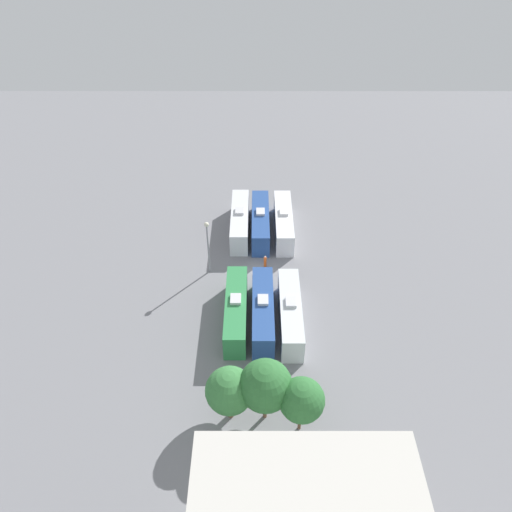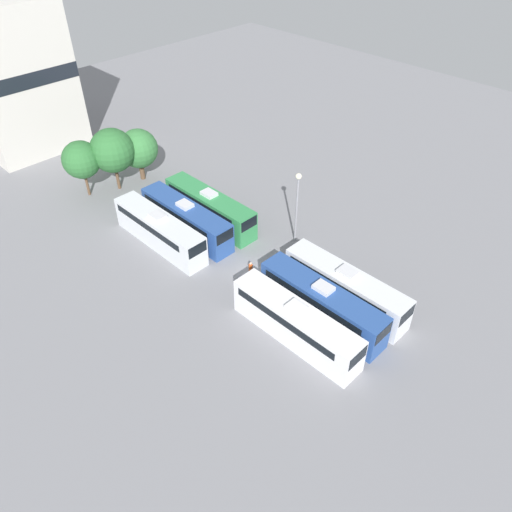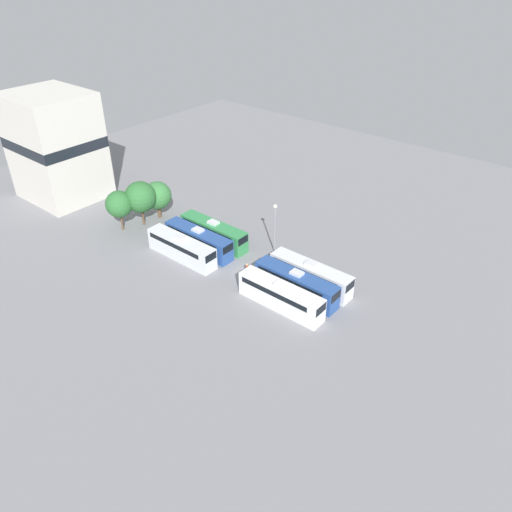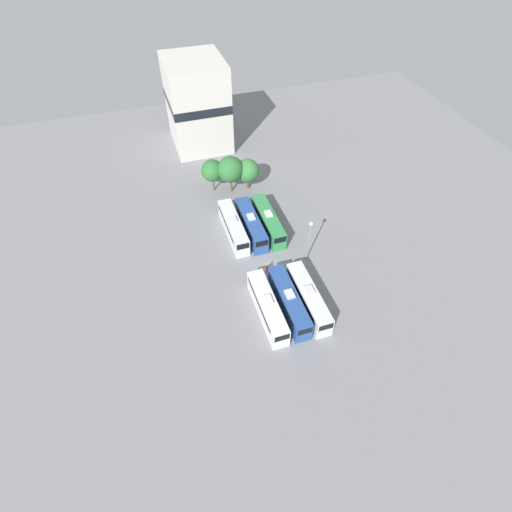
{
  "view_description": "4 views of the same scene",
  "coord_description": "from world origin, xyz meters",
  "px_view_note": "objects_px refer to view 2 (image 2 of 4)",
  "views": [
    {
      "loc": [
        0.73,
        49.22,
        42.76
      ],
      "look_at": [
        0.75,
        -1.34,
        1.54
      ],
      "focal_mm": 35.0,
      "sensor_mm": 36.0,
      "label": 1
    },
    {
      "loc": [
        -24.92,
        -25.91,
        30.96
      ],
      "look_at": [
        0.47,
        -0.73,
        1.98
      ],
      "focal_mm": 35.0,
      "sensor_mm": 36.0,
      "label": 2
    },
    {
      "loc": [
        -43.49,
        -38.16,
        39.32
      ],
      "look_at": [
        0.22,
        -1.98,
        3.2
      ],
      "focal_mm": 35.0,
      "sensor_mm": 36.0,
      "label": 3
    },
    {
      "loc": [
        -15.21,
        -40.81,
        47.72
      ],
      "look_at": [
        -1.77,
        0.74,
        2.36
      ],
      "focal_mm": 28.0,
      "sensor_mm": 36.0,
      "label": 4
    }
  ],
  "objects_px": {
    "bus_2": "(345,287)",
    "bus_3": "(159,230)",
    "tree_1": "(112,151)",
    "bus_5": "(210,207)",
    "worker_person": "(251,271)",
    "bus_0": "(295,323)",
    "bus_1": "(321,302)",
    "tree_0": "(81,160)",
    "light_pole": "(297,197)",
    "tree_2": "(138,149)",
    "bus_4": "(186,218)",
    "depot_building": "(9,73)"
  },
  "relations": [
    {
      "from": "bus_2",
      "to": "bus_3",
      "type": "bearing_deg",
      "value": 108.93
    },
    {
      "from": "tree_0",
      "to": "bus_5",
      "type": "bearing_deg",
      "value": -65.41
    },
    {
      "from": "light_pole",
      "to": "tree_1",
      "type": "xyz_separation_m",
      "value": [
        -6.89,
        21.56,
        -0.4
      ]
    },
    {
      "from": "bus_1",
      "to": "bus_4",
      "type": "distance_m",
      "value": 17.64
    },
    {
      "from": "tree_0",
      "to": "depot_building",
      "type": "xyz_separation_m",
      "value": [
        1.51,
        18.37,
        4.71
      ]
    },
    {
      "from": "bus_4",
      "to": "tree_1",
      "type": "distance_m",
      "value": 12.99
    },
    {
      "from": "worker_person",
      "to": "tree_0",
      "type": "bearing_deg",
      "value": 97.01
    },
    {
      "from": "worker_person",
      "to": "tree_0",
      "type": "distance_m",
      "value": 24.16
    },
    {
      "from": "bus_5",
      "to": "worker_person",
      "type": "relative_size",
      "value": 6.45
    },
    {
      "from": "bus_0",
      "to": "bus_5",
      "type": "distance_m",
      "value": 18.57
    },
    {
      "from": "bus_0",
      "to": "bus_4",
      "type": "xyz_separation_m",
      "value": [
        3.12,
        17.64,
        0.0
      ]
    },
    {
      "from": "bus_3",
      "to": "light_pole",
      "type": "bearing_deg",
      "value": -42.94
    },
    {
      "from": "bus_3",
      "to": "depot_building",
      "type": "height_order",
      "value": "depot_building"
    },
    {
      "from": "tree_1",
      "to": "tree_2",
      "type": "distance_m",
      "value": 3.43
    },
    {
      "from": "bus_2",
      "to": "light_pole",
      "type": "bearing_deg",
      "value": 67.44
    },
    {
      "from": "tree_0",
      "to": "tree_2",
      "type": "distance_m",
      "value": 6.72
    },
    {
      "from": "bus_0",
      "to": "worker_person",
      "type": "xyz_separation_m",
      "value": [
        2.71,
        7.82,
        -0.94
      ]
    },
    {
      "from": "bus_5",
      "to": "light_pole",
      "type": "height_order",
      "value": "light_pole"
    },
    {
      "from": "bus_5",
      "to": "depot_building",
      "type": "height_order",
      "value": "depot_building"
    },
    {
      "from": "bus_2",
      "to": "tree_2",
      "type": "distance_m",
      "value": 30.47
    },
    {
      "from": "bus_0",
      "to": "bus_3",
      "type": "relative_size",
      "value": 1.0
    },
    {
      "from": "tree_2",
      "to": "bus_2",
      "type": "bearing_deg",
      "value": -90.23
    },
    {
      "from": "bus_1",
      "to": "bus_3",
      "type": "height_order",
      "value": "same"
    },
    {
      "from": "bus_3",
      "to": "bus_4",
      "type": "height_order",
      "value": "same"
    },
    {
      "from": "bus_2",
      "to": "bus_5",
      "type": "xyz_separation_m",
      "value": [
        -0.02,
        17.74,
        0.0
      ]
    },
    {
      "from": "bus_0",
      "to": "tree_1",
      "type": "bearing_deg",
      "value": 84.25
    },
    {
      "from": "bus_2",
      "to": "bus_5",
      "type": "distance_m",
      "value": 17.74
    },
    {
      "from": "bus_4",
      "to": "bus_5",
      "type": "height_order",
      "value": "same"
    },
    {
      "from": "bus_4",
      "to": "tree_0",
      "type": "xyz_separation_m",
      "value": [
        -3.32,
        13.88,
        2.7
      ]
    },
    {
      "from": "bus_2",
      "to": "bus_3",
      "type": "xyz_separation_m",
      "value": [
        -6.24,
        18.2,
        0.0
      ]
    },
    {
      "from": "bus_4",
      "to": "bus_5",
      "type": "relative_size",
      "value": 1.0
    },
    {
      "from": "bus_0",
      "to": "worker_person",
      "type": "relative_size",
      "value": 6.45
    },
    {
      "from": "bus_0",
      "to": "bus_4",
      "type": "distance_m",
      "value": 17.91
    },
    {
      "from": "bus_1",
      "to": "bus_3",
      "type": "distance_m",
      "value": 18.26
    },
    {
      "from": "tree_2",
      "to": "bus_4",
      "type": "bearing_deg",
      "value": -104.5
    },
    {
      "from": "light_pole",
      "to": "depot_building",
      "type": "distance_m",
      "value": 42.26
    },
    {
      "from": "bus_3",
      "to": "worker_person",
      "type": "height_order",
      "value": "bus_3"
    },
    {
      "from": "light_pole",
      "to": "tree_0",
      "type": "height_order",
      "value": "light_pole"
    },
    {
      "from": "tree_0",
      "to": "bus_4",
      "type": "bearing_deg",
      "value": -76.55
    },
    {
      "from": "bus_4",
      "to": "light_pole",
      "type": "distance_m",
      "value": 11.78
    },
    {
      "from": "bus_1",
      "to": "bus_5",
      "type": "distance_m",
      "value": 17.75
    },
    {
      "from": "bus_1",
      "to": "depot_building",
      "type": "bearing_deg",
      "value": 92.27
    },
    {
      "from": "tree_2",
      "to": "depot_building",
      "type": "xyz_separation_m",
      "value": [
        -5.04,
        19.74,
        5.23
      ]
    },
    {
      "from": "bus_2",
      "to": "tree_1",
      "type": "distance_m",
      "value": 30.81
    },
    {
      "from": "bus_1",
      "to": "bus_0",
      "type": "bearing_deg",
      "value": 179.94
    },
    {
      "from": "light_pole",
      "to": "bus_0",
      "type": "bearing_deg",
      "value": -138.82
    },
    {
      "from": "worker_person",
      "to": "depot_building",
      "type": "height_order",
      "value": "depot_building"
    },
    {
      "from": "worker_person",
      "to": "light_pole",
      "type": "xyz_separation_m",
      "value": [
        7.23,
        0.88,
        4.45
      ]
    },
    {
      "from": "bus_1",
      "to": "bus_4",
      "type": "bearing_deg",
      "value": 90.55
    },
    {
      "from": "tree_2",
      "to": "bus_5",
      "type": "bearing_deg",
      "value": -90.64
    }
  ]
}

